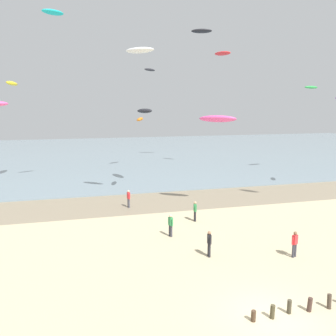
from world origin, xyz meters
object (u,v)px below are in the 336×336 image
at_px(kite_aloft_7, 223,53).
at_px(kite_aloft_12, 311,87).
at_px(kite_aloft_1, 150,70).
at_px(person_nearest_camera, 171,225).
at_px(person_far_down_beach, 295,243).
at_px(person_by_waterline, 195,211).
at_px(kite_aloft_0, 145,111).
at_px(kite_aloft_5, 12,83).
at_px(kite_aloft_2, 140,50).
at_px(kite_aloft_3, 202,31).
at_px(kite_aloft_10, 140,119).
at_px(kite_aloft_11, 53,12).
at_px(person_trailing_behind, 209,243).
at_px(person_mid_beach, 129,198).
at_px(kite_aloft_8, 218,119).

bearing_deg(kite_aloft_7, kite_aloft_12, -156.69).
height_order(kite_aloft_1, kite_aloft_7, kite_aloft_7).
distance_m(person_nearest_camera, person_far_down_beach, 8.70).
xyz_separation_m(person_by_waterline, kite_aloft_0, (-1.36, 14.46, 8.08)).
bearing_deg(kite_aloft_5, kite_aloft_1, -72.08).
xyz_separation_m(kite_aloft_2, kite_aloft_3, (14.26, 22.61, 6.72)).
relative_size(kite_aloft_7, kite_aloft_10, 1.18).
bearing_deg(kite_aloft_11, person_trailing_behind, -93.65).
bearing_deg(kite_aloft_5, kite_aloft_3, -61.60).
distance_m(person_trailing_behind, kite_aloft_1, 32.26).
distance_m(kite_aloft_2, kite_aloft_11, 11.54).
xyz_separation_m(person_by_waterline, kite_aloft_12, (22.35, 16.20, 11.18)).
bearing_deg(kite_aloft_2, kite_aloft_1, -65.03).
bearing_deg(person_far_down_beach, kite_aloft_7, 75.49).
xyz_separation_m(person_nearest_camera, kite_aloft_1, (3.88, 25.11, 13.54)).
height_order(person_mid_beach, person_far_down_beach, same).
relative_size(person_trailing_behind, kite_aloft_7, 0.65).
bearing_deg(person_trailing_behind, kite_aloft_0, 89.70).
bearing_deg(kite_aloft_5, person_nearest_camera, -140.06).
xyz_separation_m(kite_aloft_1, kite_aloft_2, (-4.28, -15.70, 0.16)).
bearing_deg(person_nearest_camera, kite_aloft_11, 116.12).
distance_m(person_nearest_camera, kite_aloft_8, 11.39).
bearing_deg(kite_aloft_12, kite_aloft_11, 171.02).
distance_m(kite_aloft_3, kite_aloft_12, 19.54).
bearing_deg(kite_aloft_10, kite_aloft_8, -128.06).
height_order(person_nearest_camera, kite_aloft_7, kite_aloft_7).
bearing_deg(person_nearest_camera, kite_aloft_7, 59.92).
bearing_deg(kite_aloft_3, person_mid_beach, 74.47).
bearing_deg(person_trailing_behind, kite_aloft_8, 65.45).
xyz_separation_m(person_nearest_camera, person_trailing_behind, (1.46, -4.07, 0.00)).
distance_m(kite_aloft_2, kite_aloft_12, 27.58).
bearing_deg(person_by_waterline, kite_aloft_2, 117.25).
xyz_separation_m(person_by_waterline, kite_aloft_11, (-11.09, 13.71, 18.24)).
distance_m(person_mid_beach, kite_aloft_1, 22.24).
distance_m(person_nearest_camera, kite_aloft_5, 28.43).
relative_size(person_mid_beach, kite_aloft_1, 0.79).
height_order(kite_aloft_0, kite_aloft_8, kite_aloft_0).
xyz_separation_m(person_trailing_behind, kite_aloft_2, (-1.86, 13.47, 13.71)).
xyz_separation_m(kite_aloft_3, kite_aloft_8, (-7.78, -25.97, -12.93)).
relative_size(person_mid_beach, kite_aloft_2, 0.58).
xyz_separation_m(person_mid_beach, person_by_waterline, (4.77, -5.48, 0.00)).
bearing_deg(person_trailing_behind, person_by_waterline, 78.12).
relative_size(kite_aloft_5, kite_aloft_11, 1.26).
bearing_deg(kite_aloft_10, kite_aloft_3, -22.68).
distance_m(person_mid_beach, kite_aloft_11, 20.98).
xyz_separation_m(kite_aloft_0, kite_aloft_10, (-1.31, -4.03, -0.83)).
bearing_deg(person_nearest_camera, kite_aloft_5, 121.00).
height_order(kite_aloft_5, kite_aloft_11, kite_aloft_11).
xyz_separation_m(kite_aloft_0, kite_aloft_1, (2.31, 7.71, 5.47)).
distance_m(kite_aloft_0, kite_aloft_12, 23.98).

